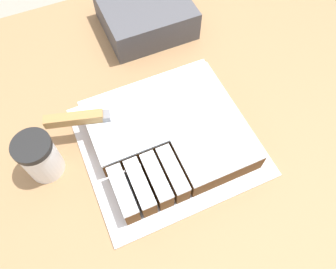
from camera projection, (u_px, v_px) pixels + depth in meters
ground_plane at (171, 226)px, 1.54m from camera, size 8.00×8.00×0.00m
countertop at (172, 194)px, 1.16m from camera, size 1.40×1.10×0.89m
cake_board at (168, 141)px, 0.75m from camera, size 0.38×0.35×0.01m
cake at (169, 133)px, 0.72m from camera, size 0.32×0.29×0.06m
knife at (92, 117)px, 0.70m from camera, size 0.35×0.12×0.02m
coffee_cup at (40, 157)px, 0.67m from camera, size 0.08×0.08×0.11m
storage_box at (146, 15)px, 0.90m from camera, size 0.23×0.21×0.08m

